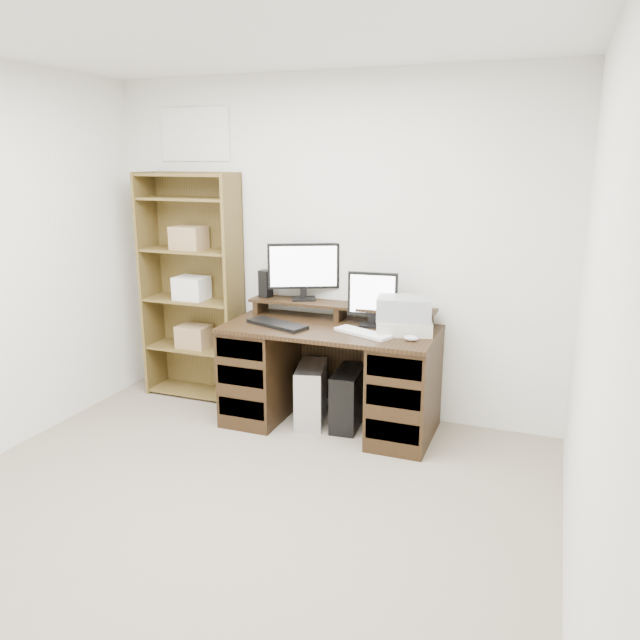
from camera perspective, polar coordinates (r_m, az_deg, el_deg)
The scene contains 14 objects.
room at distance 2.91m, azimuth -12.74°, elevation 1.25°, with size 3.54×4.04×2.54m.
desk at distance 4.51m, azimuth 0.97°, elevation -5.03°, with size 1.50×0.70×0.75m.
riser_shelf at distance 4.57m, azimuth 1.88°, elevation 1.16°, with size 1.40×0.22×0.12m.
monitor_wide at distance 4.66m, azimuth -1.53°, elevation 4.75°, with size 0.50×0.26×0.42m.
monitor_small at distance 4.39m, azimuth 4.83°, elevation 2.11°, with size 0.35×0.15×0.38m.
speaker at distance 4.79m, azimuth -4.99°, elevation 3.33°, with size 0.08×0.08×0.21m, color black.
keyboard_black at distance 4.42m, azimuth -3.94°, elevation -0.39°, with size 0.47×0.16×0.03m, color black.
keyboard_white at distance 4.22m, azimuth 3.94°, elevation -1.18°, with size 0.42×0.13×0.02m, color white.
mouse at distance 4.10m, azimuth 8.33°, elevation -1.64°, with size 0.10×0.06×0.04m, color silver.
printer at distance 4.28m, azimuth 7.69°, elevation -0.55°, with size 0.37×0.28×0.09m, color #BAB4A2.
basket at distance 4.25m, azimuth 7.75°, elevation 1.07°, with size 0.36×0.26×0.16m, color #8F9499.
tower_silver at distance 4.63m, azimuth -0.82°, elevation -6.75°, with size 0.19×0.44×0.44m, color silver.
tower_black at distance 4.57m, azimuth 2.60°, elevation -7.16°, with size 0.21×0.44×0.42m.
bookshelf at distance 5.09m, azimuth -11.52°, elevation 3.14°, with size 0.80×0.30×1.80m.
Camera 1 is at (1.58, -2.35, 1.91)m, focal length 35.00 mm.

